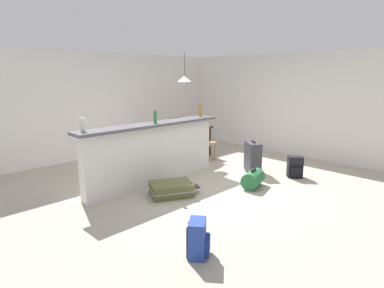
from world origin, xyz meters
name	(u,v)px	position (x,y,z in m)	size (l,w,h in m)	color
ground_plane	(200,180)	(0.00, 0.00, -0.03)	(13.00, 13.00, 0.05)	#ADA393
wall_back	(113,104)	(0.00, 3.05, 1.25)	(6.60, 0.10, 2.50)	silver
wall_right	(274,104)	(3.05, 0.30, 1.25)	(0.10, 6.00, 2.50)	silver
partition_half_wall	(154,155)	(-0.78, 0.44, 0.54)	(2.80, 0.20, 1.08)	silver
bar_countertop	(153,124)	(-0.78, 0.44, 1.11)	(2.96, 0.40, 0.05)	#4C4C51
bottle_white	(82,125)	(-2.08, 0.52, 1.24)	(0.07, 0.07, 0.21)	silver
bottle_green	(155,117)	(-0.78, 0.38, 1.25)	(0.06, 0.06, 0.22)	#2D6B38
bottle_amber	(200,110)	(0.49, 0.48, 1.26)	(0.06, 0.06, 0.25)	#9E661E
dining_table	(186,131)	(1.03, 1.47, 0.65)	(1.10, 0.80, 0.74)	#332319
dining_chair_near_partition	(202,139)	(1.03, 0.91, 0.52)	(0.46, 0.46, 0.93)	#9E754C
dining_chair_far_side	(174,133)	(1.07, 1.96, 0.52)	(0.46, 0.46, 0.93)	#9E754C
pendant_lamp	(184,79)	(1.04, 1.54, 1.89)	(0.34, 0.34, 0.73)	black
suitcase_flat_olive	(171,189)	(-0.96, -0.24, 0.11)	(0.89, 0.75, 0.22)	#51562D
duffel_bag_green	(253,179)	(0.34, -0.98, 0.15)	(0.54, 0.42, 0.34)	#286B3D
backpack_black	(295,167)	(1.39, -1.24, 0.20)	(0.34, 0.34, 0.42)	black
backpack_blue	(198,239)	(-1.96, -1.82, 0.20)	(0.34, 0.34, 0.42)	#233D93
suitcase_upright_charcoal	(253,157)	(1.08, -0.46, 0.33)	(0.46, 0.50, 0.67)	#38383D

